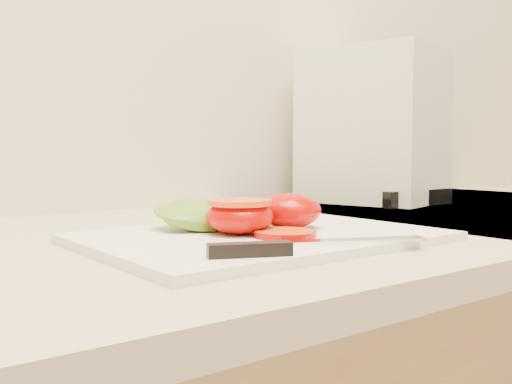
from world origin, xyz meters
TOP-DOWN VIEW (x-y plane):
  - cutting_board at (-0.06, 1.58)m, footprint 0.38×0.28m
  - tomato_half_dome at (-0.01, 1.59)m, footprint 0.08×0.08m
  - tomato_half_cut at (-0.09, 1.58)m, footprint 0.08×0.08m
  - tomato_slice_0 at (-0.06, 1.54)m, footprint 0.06×0.06m
  - lettuce_leaf_0 at (-0.08, 1.66)m, footprint 0.18×0.14m
  - knife at (-0.11, 1.47)m, footprint 0.24×0.08m
  - appliance at (0.43, 1.85)m, footprint 0.26×0.29m

SIDE VIEW (x-z plane):
  - cutting_board at x=-0.06m, z-range 0.93..0.94m
  - tomato_slice_0 at x=-0.06m, z-range 0.94..0.95m
  - knife at x=-0.11m, z-range 0.94..0.95m
  - lettuce_leaf_0 at x=-0.08m, z-range 0.94..0.97m
  - tomato_half_dome at x=-0.01m, z-range 0.94..0.98m
  - tomato_half_cut at x=-0.09m, z-range 0.94..0.98m
  - appliance at x=0.43m, z-range 0.93..1.23m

